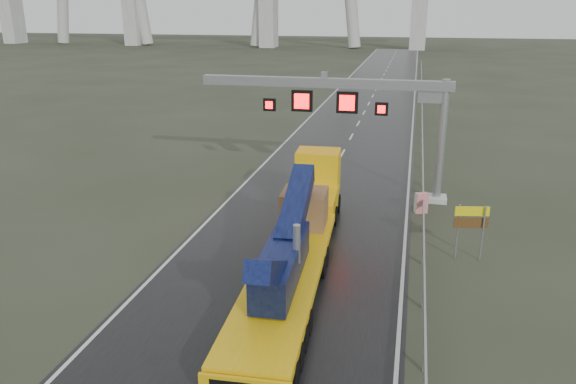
% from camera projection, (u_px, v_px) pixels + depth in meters
% --- Properties ---
extents(ground, '(400.00, 400.00, 0.00)m').
position_uv_depth(ground, '(232.00, 364.00, 18.27)').
color(ground, '#2F3324').
rests_on(ground, ground).
extents(road, '(11.00, 200.00, 0.02)m').
position_uv_depth(road, '(358.00, 124.00, 55.28)').
color(road, black).
rests_on(road, ground).
extents(guardrail, '(0.20, 140.00, 1.40)m').
position_uv_depth(guardrail, '(422.00, 143.00, 44.54)').
color(guardrail, '#92959B').
rests_on(guardrail, ground).
extents(sign_gantry, '(14.90, 1.20, 7.42)m').
position_uv_depth(sign_gantry, '(359.00, 104.00, 32.70)').
color(sign_gantry, '#B5B5B0').
rests_on(sign_gantry, ground).
extents(heavy_haul_truck, '(3.46, 18.08, 4.22)m').
position_uv_depth(heavy_haul_truck, '(301.00, 224.00, 25.54)').
color(heavy_haul_truck, yellow).
rests_on(heavy_haul_truck, ground).
extents(exit_sign_pair, '(1.51, 0.36, 2.62)m').
position_uv_depth(exit_sign_pair, '(471.00, 222.00, 25.25)').
color(exit_sign_pair, gray).
rests_on(exit_sign_pair, ground).
extents(striped_barrier, '(0.78, 0.60, 1.16)m').
position_uv_depth(striped_barrier, '(421.00, 203.00, 31.42)').
color(striped_barrier, red).
rests_on(striped_barrier, ground).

